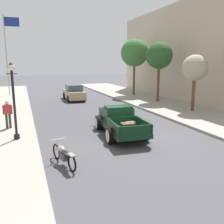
{
  "coord_description": "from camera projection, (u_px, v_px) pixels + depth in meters",
  "views": [
    {
      "loc": [
        -5.03,
        -11.23,
        3.98
      ],
      "look_at": [
        0.0,
        2.44,
        1.0
      ],
      "focal_mm": 38.92,
      "sensor_mm": 36.0,
      "label": 1
    }
  ],
  "objects": [
    {
      "name": "motorcycle_parked",
      "position": [
        64.0,
        154.0,
        9.5
      ],
      "size": [
        0.77,
        2.07,
        0.93
      ],
      "color": "black",
      "rests_on": "ground"
    },
    {
      "name": "pedestrian_sidewalk_left",
      "position": [
        8.0,
        113.0,
        14.25
      ],
      "size": [
        0.53,
        0.22,
        1.65
      ],
      "color": "#333338",
      "rests_on": "sidewalk_left"
    },
    {
      "name": "street_lamp_near",
      "position": [
        13.0,
        95.0,
        11.94
      ],
      "size": [
        0.5,
        0.32,
        3.85
      ],
      "color": "black",
      "rests_on": "sidewalk_left"
    },
    {
      "name": "hotrod_truck_dark_green",
      "position": [
        119.0,
        120.0,
        13.73
      ],
      "size": [
        2.43,
        5.03,
        1.58
      ],
      "color": "black",
      "rests_on": "ground"
    },
    {
      "name": "car_background_tan",
      "position": [
        74.0,
        93.0,
        26.14
      ],
      "size": [
        1.88,
        4.3,
        1.65
      ],
      "color": "tan",
      "rests_on": "ground"
    },
    {
      "name": "ground_plane",
      "position": [
        128.0,
        139.0,
        12.82
      ],
      "size": [
        140.0,
        140.0,
        0.0
      ],
      "primitive_type": "plane",
      "color": "#47474C"
    },
    {
      "name": "street_tree_nearest",
      "position": [
        195.0,
        68.0,
        18.91
      ],
      "size": [
        2.01,
        2.01,
        4.43
      ],
      "color": "brown",
      "rests_on": "sidewalk_right"
    },
    {
      "name": "flagpole",
      "position": [
        8.0,
        47.0,
        27.81
      ],
      "size": [
        1.74,
        0.16,
        9.16
      ],
      "color": "#B2B2B7",
      "rests_on": "sidewalk_left"
    },
    {
      "name": "street_tree_third",
      "position": [
        134.0,
        53.0,
        28.44
      ],
      "size": [
        3.21,
        3.21,
        6.55
      ],
      "color": "brown",
      "rests_on": "sidewalk_right"
    },
    {
      "name": "street_tree_second",
      "position": [
        159.0,
        56.0,
        23.56
      ],
      "size": [
        2.59,
        2.59,
        5.79
      ],
      "color": "brown",
      "rests_on": "sidewalk_right"
    }
  ]
}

